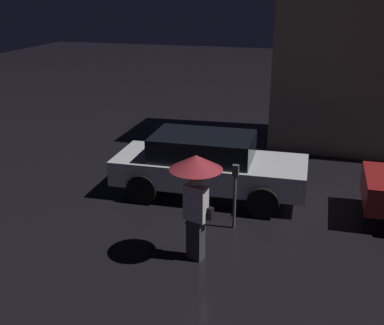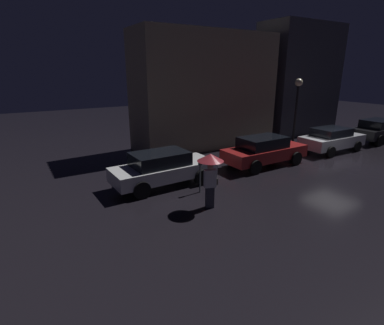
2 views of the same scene
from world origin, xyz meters
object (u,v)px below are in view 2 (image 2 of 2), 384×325
(parked_car_black, at_px, (378,130))
(street_lamp_near, at_px, (297,97))
(parked_car_white, at_px, (163,168))
(pedestrian_with_umbrella, at_px, (210,167))
(parked_car_silver, at_px, (332,139))
(parked_car_red, at_px, (264,150))
(parking_meter, at_px, (200,172))

(parked_car_black, bearing_deg, street_lamp_near, 158.24)
(parked_car_white, height_order, street_lamp_near, street_lamp_near)
(parked_car_white, relative_size, pedestrian_with_umbrella, 2.24)
(parked_car_white, bearing_deg, parked_car_silver, -2.67)
(pedestrian_with_umbrella, bearing_deg, parked_car_white, -61.24)
(parked_car_white, xyz_separation_m, parked_car_black, (16.00, -0.19, 0.03))
(parked_car_black, relative_size, street_lamp_near, 1.04)
(parked_car_red, distance_m, street_lamp_near, 5.61)
(parked_car_red, xyz_separation_m, parked_car_silver, (5.35, -0.07, -0.03))
(parked_car_black, bearing_deg, parked_car_white, 178.28)
(parking_meter, relative_size, street_lamp_near, 0.33)
(parked_car_white, relative_size, parking_meter, 3.24)
(parked_car_red, bearing_deg, parking_meter, -164.82)
(street_lamp_near, bearing_deg, parked_car_white, -168.95)
(parked_car_white, distance_m, pedestrian_with_umbrella, 2.91)
(parked_car_red, xyz_separation_m, parked_car_black, (10.43, -0.03, 0.01))
(parked_car_black, height_order, pedestrian_with_umbrella, pedestrian_with_umbrella)
(parked_car_red, height_order, parked_car_black, parked_car_black)
(pedestrian_with_umbrella, bearing_deg, parked_car_red, -133.54)
(street_lamp_near, bearing_deg, pedestrian_with_umbrella, -153.92)
(street_lamp_near, bearing_deg, parked_car_black, -20.73)
(parked_car_white, relative_size, street_lamp_near, 1.06)
(parked_car_white, xyz_separation_m, street_lamp_near, (10.22, 2.00, 2.29))
(parked_car_silver, xyz_separation_m, street_lamp_near, (-0.69, 2.22, 2.30))
(parked_car_silver, xyz_separation_m, parked_car_black, (5.09, 0.04, 0.04))
(parked_car_red, distance_m, pedestrian_with_umbrella, 5.78)
(parked_car_red, relative_size, parked_car_silver, 1.10)
(parked_car_red, height_order, pedestrian_with_umbrella, pedestrian_with_umbrella)
(street_lamp_near, bearing_deg, parked_car_red, -155.16)
(parked_car_red, bearing_deg, pedestrian_with_umbrella, -153.20)
(pedestrian_with_umbrella, bearing_deg, parked_car_black, -151.28)
(parked_car_red, bearing_deg, street_lamp_near, 24.44)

